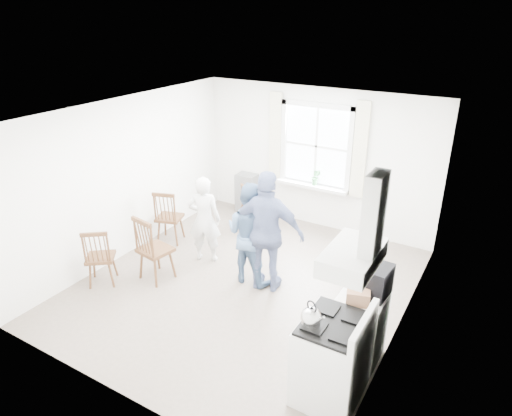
% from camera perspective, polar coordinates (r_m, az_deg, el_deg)
% --- Properties ---
extents(room_shell, '(4.62, 5.12, 2.64)m').
position_cam_1_polar(room_shell, '(6.39, -1.47, 0.25)').
color(room_shell, '#7A6A5D').
rests_on(room_shell, ground).
extents(window_assembly, '(1.88, 0.24, 1.70)m').
position_cam_1_polar(window_assembly, '(8.38, 7.45, 7.05)').
color(window_assembly, white).
rests_on(window_assembly, room_shell).
extents(range_hood, '(0.45, 0.76, 0.94)m').
position_cam_1_polar(range_hood, '(4.23, 12.81, -4.30)').
color(range_hood, white).
rests_on(range_hood, room_shell).
extents(shelf_unit, '(0.40, 0.30, 0.80)m').
position_cam_1_polar(shelf_unit, '(9.24, -1.16, 1.88)').
color(shelf_unit, slate).
rests_on(shelf_unit, ground).
extents(gas_stove, '(0.68, 0.76, 1.12)m').
position_cam_1_polar(gas_stove, '(5.08, 9.50, -18.12)').
color(gas_stove, white).
rests_on(gas_stove, ground).
extents(kettle, '(0.21, 0.21, 0.30)m').
position_cam_1_polar(kettle, '(4.65, 6.91, -13.45)').
color(kettle, silver).
rests_on(kettle, gas_stove).
extents(low_cabinet, '(0.50, 0.55, 0.90)m').
position_cam_1_polar(low_cabinet, '(5.61, 12.89, -14.27)').
color(low_cabinet, white).
rests_on(low_cabinet, ground).
extents(stereo_stack, '(0.43, 0.39, 0.36)m').
position_cam_1_polar(stereo_stack, '(5.29, 14.22, -8.62)').
color(stereo_stack, black).
rests_on(stereo_stack, low_cabinet).
extents(cardboard_box, '(0.29, 0.24, 0.16)m').
position_cam_1_polar(cardboard_box, '(5.14, 12.63, -10.80)').
color(cardboard_box, '#AD7753').
rests_on(cardboard_box, low_cabinet).
extents(windsor_chair_a, '(0.53, 0.52, 0.99)m').
position_cam_1_polar(windsor_chair_a, '(8.03, -11.13, -0.51)').
color(windsor_chair_a, '#4A2C17').
rests_on(windsor_chair_a, ground).
extents(windsor_chair_b, '(0.52, 0.51, 1.07)m').
position_cam_1_polar(windsor_chair_b, '(6.95, -13.33, -4.29)').
color(windsor_chair_b, '#4A2C17').
rests_on(windsor_chair_b, ground).
extents(windsor_chair_c, '(0.55, 0.54, 0.94)m').
position_cam_1_polar(windsor_chair_c, '(7.07, -19.17, -5.26)').
color(windsor_chair_c, '#4A2C17').
rests_on(windsor_chair_c, ground).
extents(person_left, '(0.69, 0.69, 1.46)m').
position_cam_1_polar(person_left, '(7.37, -6.47, -1.42)').
color(person_left, silver).
rests_on(person_left, ground).
extents(person_mid, '(0.79, 0.79, 1.58)m').
position_cam_1_polar(person_mid, '(6.75, -0.76, -3.16)').
color(person_mid, slate).
rests_on(person_mid, ground).
extents(person_right, '(1.25, 1.25, 1.83)m').
position_cam_1_polar(person_right, '(6.49, 1.44, -3.10)').
color(person_right, navy).
rests_on(person_right, ground).
extents(potted_plant, '(0.19, 0.19, 0.30)m').
position_cam_1_polar(potted_plant, '(8.42, 7.48, 3.84)').
color(potted_plant, '#34753C').
rests_on(potted_plant, window_assembly).
extents(windsor_chair_d, '(0.52, 0.52, 0.90)m').
position_cam_1_polar(windsor_chair_d, '(8.37, -1.04, 0.55)').
color(windsor_chair_d, '#4A2C17').
rests_on(windsor_chair_d, ground).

